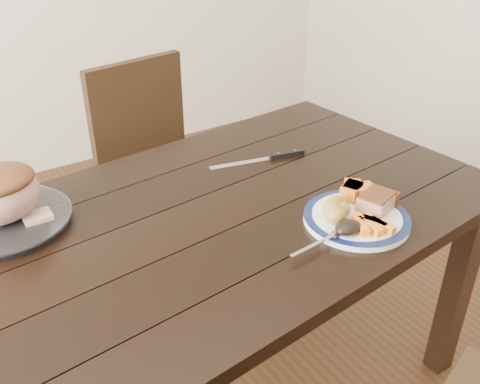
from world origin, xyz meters
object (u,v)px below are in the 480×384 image
chair_far (158,166)px  carving_knife (275,156)px  serving_platter (3,222)px  fork (322,241)px  pork_slice (376,202)px  dining_table (212,242)px  dinner_plate (356,219)px

chair_far → carving_knife: size_ratio=2.94×
serving_platter → fork: 0.81m
serving_platter → pork_slice: 0.97m
dining_table → carving_knife: 0.40m
dining_table → serving_platter: serving_platter is taller
dinner_plate → pork_slice: pork_slice is taller
dining_table → serving_platter: (-0.47, 0.25, 0.10)m
fork → pork_slice: bearing=4.9°
dinner_plate → pork_slice: 0.07m
fork → carving_knife: size_ratio=0.56×
carving_knife → serving_platter: bearing=-172.4°
dining_table → dinner_plate: (0.30, -0.24, 0.10)m
pork_slice → dinner_plate: bearing=175.2°
dinner_plate → serving_platter: serving_platter is taller
serving_platter → fork: size_ratio=1.89×
carving_knife → chair_far: bearing=119.1°
fork → dining_table: bearing=112.7°
dining_table → serving_platter: size_ratio=4.97×
serving_platter → carving_knife: size_ratio=1.06×
dining_table → pork_slice: pork_slice is taller
carving_knife → pork_slice: bearing=-75.1°
dining_table → chair_far: chair_far is taller
dinner_plate → fork: size_ratio=1.54×
fork → carving_knife: fork is taller
chair_far → pork_slice: 1.04m
dining_table → dinner_plate: dinner_plate is taller
chair_far → dinner_plate: bearing=87.7°
pork_slice → fork: 0.22m
dining_table → pork_slice: bearing=-34.7°
dining_table → pork_slice: (0.36, -0.25, 0.13)m
pork_slice → carving_knife: (-0.01, 0.42, -0.03)m
chair_far → serving_platter: 0.85m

